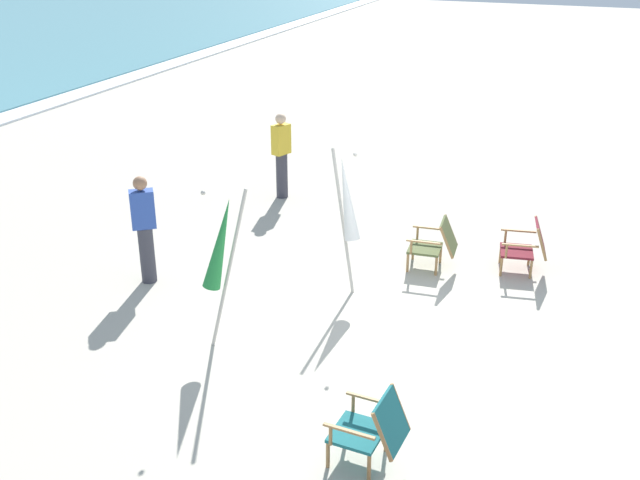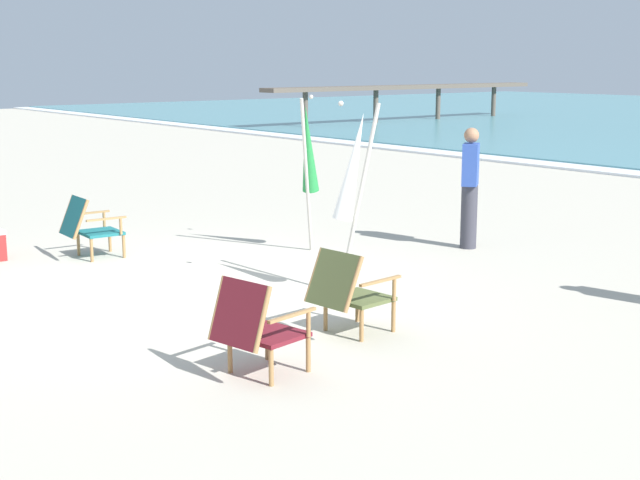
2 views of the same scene
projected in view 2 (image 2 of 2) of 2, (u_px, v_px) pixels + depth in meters
name	position (u px, v px, depth m)	size (l,w,h in m)	color
ground_plane	(193.00, 291.00, 9.85)	(80.00, 80.00, 0.00)	#B7AF9E
beach_chair_front_left	(256.00, 325.00, 7.08)	(0.68, 0.76, 0.82)	maroon
beach_chair_back_left	(348.00, 290.00, 8.19)	(0.64, 0.76, 0.80)	#515B33
beach_chair_back_right	(88.00, 225.00, 11.40)	(0.63, 0.74, 0.81)	#196066
umbrella_furled_green	(308.00, 151.00, 11.56)	(0.48, 0.56, 2.07)	#B7B2A8
umbrella_furled_white	(353.00, 169.00, 9.51)	(0.38, 0.54, 2.09)	#B7B2A8
person_by_waterline	(470.00, 187.00, 11.95)	(0.36, 0.39, 1.63)	#383842
pier_distant	(408.00, 89.00, 36.42)	(0.90, 14.22, 1.55)	brown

